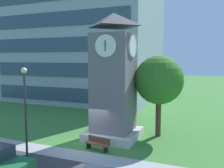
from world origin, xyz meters
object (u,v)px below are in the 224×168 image
(clock_tower, at_px, (114,84))
(tree_by_building, at_px, (159,80))
(park_bench, at_px, (98,143))
(street_lamp, at_px, (25,102))

(clock_tower, distance_m, tree_by_building, 3.63)
(clock_tower, relative_size, tree_by_building, 1.49)
(park_bench, bearing_deg, tree_by_building, 55.41)
(street_lamp, relative_size, tree_by_building, 0.88)
(street_lamp, distance_m, tree_by_building, 10.10)
(park_bench, bearing_deg, clock_tower, 89.44)
(clock_tower, height_order, tree_by_building, clock_tower)
(park_bench, height_order, street_lamp, street_lamp)
(park_bench, height_order, tree_by_building, tree_by_building)
(clock_tower, relative_size, park_bench, 5.19)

